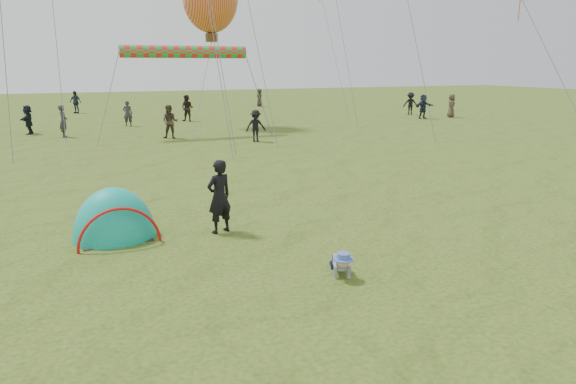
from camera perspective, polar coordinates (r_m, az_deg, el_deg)
name	(u,v)px	position (r m, az deg, el deg)	size (l,w,h in m)	color
ground	(305,270)	(9.75, 1.92, -8.62)	(140.00, 140.00, 0.00)	#234D0E
crawling_toddler	(341,262)	(9.44, 5.93, -7.76)	(0.47, 0.67, 0.52)	black
popup_tent	(116,238)	(12.06, -18.62, -4.88)	(1.78, 1.47, 2.30)	#148B64
standing_adult	(219,197)	(11.68, -7.64, -0.52)	(0.62, 0.40, 1.69)	black
crowd_person_0	(128,113)	(33.88, -17.38, 8.32)	(0.58, 0.38, 1.58)	#2E2F33
crowd_person_1	(170,122)	(27.53, -12.97, 7.60)	(0.84, 0.66, 1.73)	#42372A
crowd_person_3	(410,104)	(40.93, 13.45, 9.53)	(1.11, 0.64, 1.71)	black
crowd_person_4	(451,106)	(39.76, 17.69, 9.12)	(0.83, 0.54, 1.69)	#44392E
crowd_person_5	(28,120)	(31.96, -26.91, 7.17)	(1.48, 0.47, 1.59)	black
crowd_person_6	(63,121)	(29.79, -23.69, 7.22)	(0.62, 0.41, 1.70)	#2E2D32
crowd_person_7	(187,108)	(35.79, -11.12, 9.12)	(0.86, 0.67, 1.77)	black
crowd_person_8	(75,102)	(44.45, -22.54, 9.21)	(1.03, 0.43, 1.76)	#27324A
crowd_person_9	(256,126)	(25.79, -3.60, 7.35)	(1.02, 0.59, 1.58)	black
crowd_person_10	(260,98)	(48.17, -3.18, 10.43)	(0.79, 0.51, 1.61)	#2D2620
crowd_person_11	(423,106)	(38.28, 14.79, 9.17)	(1.59, 0.51, 1.71)	#1D2435
balloon_kite	(210,2)	(32.81, -8.62, 20.19)	(3.29, 3.29, 4.60)	orange
rainbow_tube_kite	(185,52)	(28.31, -11.41, 15.02)	(0.64, 0.64, 6.57)	red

